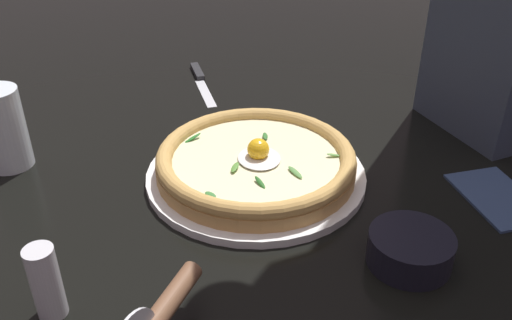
% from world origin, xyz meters
% --- Properties ---
extents(ground_plane, '(2.40, 2.40, 0.03)m').
position_xyz_m(ground_plane, '(0.00, 0.00, -0.01)').
color(ground_plane, black).
rests_on(ground_plane, ground).
extents(pizza_plate, '(0.32, 0.32, 0.01)m').
position_xyz_m(pizza_plate, '(0.02, 0.02, 0.01)').
color(pizza_plate, white).
rests_on(pizza_plate, ground).
extents(pizza, '(0.29, 0.29, 0.06)m').
position_xyz_m(pizza, '(0.02, 0.02, 0.03)').
color(pizza, tan).
rests_on(pizza, pizza_plate).
extents(side_bowl, '(0.10, 0.10, 0.04)m').
position_xyz_m(side_bowl, '(0.24, 0.16, 0.02)').
color(side_bowl, black).
rests_on(side_bowl, ground).
extents(pizza_cutter, '(0.14, 0.11, 0.09)m').
position_xyz_m(pizza_cutter, '(0.30, -0.15, 0.04)').
color(pizza_cutter, silver).
rests_on(pizza_cutter, ground).
extents(table_knife, '(0.21, 0.02, 0.01)m').
position_xyz_m(table_knife, '(-0.37, 0.00, 0.00)').
color(table_knife, silver).
rests_on(table_knife, ground).
extents(drinking_glass, '(0.07, 0.07, 0.13)m').
position_xyz_m(drinking_glass, '(-0.11, -0.33, 0.05)').
color(drinking_glass, silver).
rests_on(drinking_glass, ground).
extents(folded_napkin, '(0.14, 0.09, 0.01)m').
position_xyz_m(folded_napkin, '(0.15, 0.34, 0.00)').
color(folded_napkin, navy).
rests_on(folded_napkin, ground).
extents(pepper_shaker, '(0.03, 0.03, 0.09)m').
position_xyz_m(pepper_shaker, '(0.22, -0.25, 0.04)').
color(pepper_shaker, silver).
rests_on(pepper_shaker, ground).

